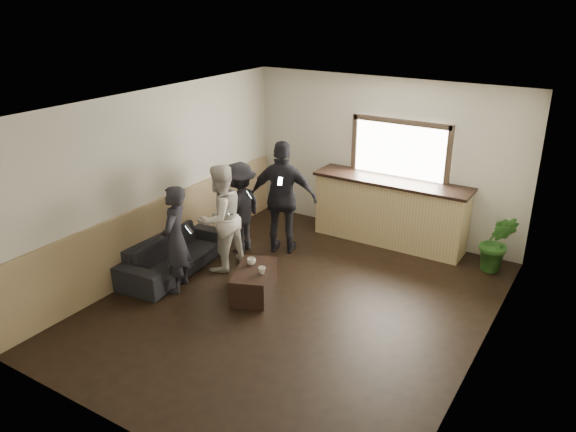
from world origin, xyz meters
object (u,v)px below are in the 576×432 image
Objects in this scene: potted_plant at (497,243)px; person_b at (220,218)px; bar_counter at (390,207)px; cup_b at (262,270)px; person_a at (175,239)px; person_c at (240,208)px; person_d at (283,198)px; cup_a at (251,261)px; sofa at (174,254)px; coffee_table at (254,282)px.

potted_plant is 4.32m from person_b.
person_b is (-1.86, -2.35, 0.22)m from bar_counter.
person_a is (-1.21, -0.42, 0.35)m from cup_b.
cup_b is (-0.77, -2.81, -0.19)m from bar_counter.
bar_counter is at bearing 127.72° from person_c.
person_b is 1.16m from person_d.
person_b is at bearing 149.85° from person_a.
person_d reaches higher than cup_a.
sofa is 1.23× the size of person_a.
bar_counter is 1.58× the size of person_b.
person_b reaches higher than cup_a.
person_b reaches higher than potted_plant.
person_b is (-1.08, 0.46, 0.41)m from cup_b.
cup_a is 1.21× the size of cup_b.
bar_counter is 1.86m from potted_plant.
cup_a reaches higher than cup_b.
person_b is (-3.71, -2.18, 0.37)m from potted_plant.
sofa is 15.51× the size of cup_a.
person_d is (-0.42, 1.47, 0.75)m from coffee_table.
person_a reaches higher than coffee_table.
sofa reaches higher than cup_a.
person_a is at bearing -156.02° from coffee_table.
potted_plant is 0.56× the size of person_b.
person_a is (-1.04, -0.46, 0.60)m from coffee_table.
cup_b reaches higher than coffee_table.
person_b reaches higher than person_a.
bar_counter reaches higher than person_b.
sofa is 1.40m from cup_a.
bar_counter is at bearing -157.12° from person_d.
sofa is 0.95m from person_b.
person_b reaches higher than cup_b.
cup_b is 3.72m from potted_plant.
bar_counter is 3.00m from person_b.
person_c is (-1.05, 1.11, 0.57)m from coffee_table.
potted_plant is at bearing 42.87° from coffee_table.
cup_a is at bearing -111.78° from bar_counter.
bar_counter is at bearing 68.22° from cup_a.
person_c is at bearing -156.94° from person_b.
person_a is (0.46, -0.41, 0.52)m from sofa.
person_a reaches higher than person_c.
person_a is 1.04× the size of person_c.
bar_counter is at bearing -47.03° from sofa.
cup_a reaches higher than coffee_table.
cup_a is 0.07× the size of person_b.
coffee_table is (1.50, 0.05, -0.09)m from sofa.
potted_plant is at bearing 45.18° from cup_b.
person_c is (-0.14, 0.69, -0.08)m from person_b.
person_a is at bearing -1.42° from person_c.
sofa is at bearing 34.09° from person_d.
coffee_table is at bearing -43.76° from cup_a.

